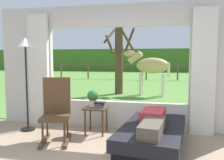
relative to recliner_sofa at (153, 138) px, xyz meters
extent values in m
cube|color=beige|center=(-2.82, 1.16, 1.06)|extent=(1.15, 0.12, 2.55)
cube|color=beige|center=(1.23, 1.16, 1.06)|extent=(1.15, 0.12, 2.55)
cube|color=beige|center=(-0.80, 1.16, 0.06)|extent=(2.90, 0.12, 0.55)
cube|color=beige|center=(-0.80, 1.16, 2.11)|extent=(2.90, 0.12, 0.45)
cube|color=silver|center=(-2.49, 1.02, 0.98)|extent=(0.44, 0.10, 2.40)
cube|color=silver|center=(0.89, 1.02, 0.98)|extent=(0.44, 0.10, 2.40)
cube|color=#568438|center=(-0.80, 12.06, -0.21)|extent=(36.00, 21.68, 0.02)
cube|color=#446F24|center=(-0.80, 21.90, 0.98)|extent=(36.00, 2.00, 2.40)
cube|color=black|center=(0.00, 0.00, -0.10)|extent=(1.04, 1.67, 0.24)
cube|color=black|center=(0.00, 0.00, 0.11)|extent=(1.13, 1.81, 0.18)
cube|color=#B23338|center=(0.00, 0.15, 0.31)|extent=(0.42, 0.64, 0.22)
cube|color=#4C4238|center=(0.00, -0.45, 0.29)|extent=(0.37, 0.71, 0.18)
sphere|color=tan|center=(0.00, 0.53, 0.31)|extent=(0.20, 0.20, 0.20)
cube|color=#4C331E|center=(-1.67, 0.05, 0.22)|extent=(0.59, 0.59, 0.06)
cube|color=#4C331E|center=(-1.72, 0.25, 0.56)|extent=(0.48, 0.18, 0.68)
cube|color=#4C331E|center=(-1.86, 0.00, -0.19)|extent=(0.24, 0.67, 0.06)
cube|color=#4C331E|center=(-1.47, 0.10, -0.19)|extent=(0.24, 0.67, 0.06)
cylinder|color=#4C331E|center=(-1.79, -0.17, 0.02)|extent=(0.04, 0.04, 0.38)
cylinder|color=#4C331E|center=(-1.45, -0.07, 0.02)|extent=(0.04, 0.04, 0.38)
cylinder|color=#4C331E|center=(-1.89, 0.18, 0.02)|extent=(0.04, 0.04, 0.38)
cylinder|color=#4C331E|center=(-1.54, 0.27, 0.02)|extent=(0.04, 0.04, 0.38)
cube|color=#4C331E|center=(-1.11, 0.67, 0.29)|extent=(0.44, 0.44, 0.03)
cylinder|color=#4C331E|center=(-1.28, 0.50, 0.03)|extent=(0.04, 0.04, 0.49)
cylinder|color=#4C331E|center=(-0.94, 0.50, 0.03)|extent=(0.04, 0.04, 0.49)
cylinder|color=#4C331E|center=(-1.28, 0.84, 0.03)|extent=(0.04, 0.04, 0.49)
cylinder|color=#4C331E|center=(-0.94, 0.84, 0.03)|extent=(0.04, 0.04, 0.49)
cylinder|color=silver|center=(-1.19, 0.73, 0.36)|extent=(0.14, 0.14, 0.12)
sphere|color=#2D6B2D|center=(-1.19, 0.73, 0.51)|extent=(0.22, 0.22, 0.22)
cube|color=#337247|center=(-1.02, 0.61, 0.32)|extent=(0.19, 0.15, 0.03)
cube|color=#23478C|center=(-1.02, 0.61, 0.35)|extent=(0.18, 0.12, 0.02)
cube|color=#B22D28|center=(-1.03, 0.62, 0.37)|extent=(0.17, 0.15, 0.02)
cube|color=black|center=(-1.02, 0.62, 0.40)|extent=(0.20, 0.14, 0.03)
cylinder|color=black|center=(-2.53, 0.59, -0.20)|extent=(0.28, 0.28, 0.03)
cylinder|color=black|center=(-2.53, 0.59, 0.62)|extent=(0.04, 0.04, 1.69)
cone|color=white|center=(-2.53, 0.59, 1.56)|extent=(0.32, 0.32, 0.18)
ellipsoid|color=tan|center=(-0.19, 5.38, 0.95)|extent=(1.30, 0.71, 0.60)
cylinder|color=tan|center=(-0.87, 5.46, 1.26)|extent=(0.63, 0.33, 0.53)
ellipsoid|color=tan|center=(-1.11, 5.49, 1.41)|extent=(0.50, 0.26, 0.24)
cube|color=beige|center=(-0.79, 5.45, 1.29)|extent=(0.43, 0.13, 0.32)
cylinder|color=beige|center=(0.40, 5.31, 0.80)|extent=(0.11, 0.11, 0.55)
cylinder|color=beige|center=(-0.63, 5.27, 0.23)|extent=(0.11, 0.11, 0.85)
cylinder|color=beige|center=(-0.59, 5.59, 0.23)|extent=(0.11, 0.11, 0.85)
cylinder|color=beige|center=(0.20, 5.17, 0.23)|extent=(0.11, 0.11, 0.85)
cylinder|color=beige|center=(0.24, 5.49, 0.23)|extent=(0.11, 0.11, 0.85)
cylinder|color=#4C3823|center=(-1.53, 5.56, 1.17)|extent=(0.32, 0.32, 2.74)
cylinder|color=#47331E|center=(-1.92, 5.64, 2.12)|extent=(0.28, 1.04, 0.65)
cylinder|color=#47331E|center=(-1.15, 5.39, 1.90)|extent=(0.48, 0.92, 0.83)
cylinder|color=#47331E|center=(-1.87, 5.37, 1.78)|extent=(0.53, 0.85, 0.79)
cylinder|color=#47331E|center=(-1.14, 5.78, 1.94)|extent=(0.56, 0.90, 0.93)
cylinder|color=brown|center=(-8.80, 11.81, 0.35)|extent=(0.10, 0.10, 1.10)
cylinder|color=brown|center=(-6.80, 11.81, 0.35)|extent=(0.10, 0.10, 1.10)
cylinder|color=brown|center=(-4.80, 11.81, 0.35)|extent=(0.10, 0.10, 1.10)
cylinder|color=brown|center=(-2.80, 11.81, 0.35)|extent=(0.10, 0.10, 1.10)
cylinder|color=brown|center=(-0.80, 11.81, 0.35)|extent=(0.10, 0.10, 1.10)
cylinder|color=brown|center=(1.20, 11.81, 0.35)|extent=(0.10, 0.10, 1.10)
cylinder|color=brown|center=(3.20, 11.81, 0.35)|extent=(0.10, 0.10, 1.10)
cube|color=brown|center=(-0.80, 11.81, 0.75)|extent=(16.00, 0.06, 0.08)
camera|label=1|loc=(0.09, -3.60, 1.26)|focal=37.27mm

